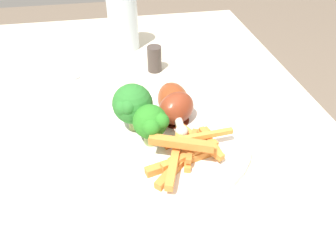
{
  "coord_description": "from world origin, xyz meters",
  "views": [
    {
      "loc": [
        0.36,
        -0.01,
        1.06
      ],
      "look_at": [
        -0.0,
        0.06,
        0.76
      ],
      "focal_mm": 33.78,
      "sensor_mm": 36.0,
      "label": 1
    }
  ],
  "objects_px": {
    "water_glass": "(123,20)",
    "pepper_shaker": "(154,59)",
    "chicken_drumstick_near": "(174,102)",
    "chicken_drumstick_far": "(174,110)",
    "broccoli_floret_front": "(132,104)",
    "broccoli_floret_middle": "(151,123)",
    "carrot_fries_pile": "(186,151)",
    "fork": "(52,64)",
    "dining_table": "(137,193)",
    "dinner_plate": "(168,139)"
  },
  "relations": [
    {
      "from": "broccoli_floret_front",
      "to": "carrot_fries_pile",
      "type": "bearing_deg",
      "value": 40.37
    },
    {
      "from": "carrot_fries_pile",
      "to": "water_glass",
      "type": "distance_m",
      "value": 0.41
    },
    {
      "from": "broccoli_floret_front",
      "to": "carrot_fries_pile",
      "type": "distance_m",
      "value": 0.11
    },
    {
      "from": "chicken_drumstick_near",
      "to": "dining_table",
      "type": "bearing_deg",
      "value": -52.47
    },
    {
      "from": "broccoli_floret_front",
      "to": "pepper_shaker",
      "type": "bearing_deg",
      "value": 162.63
    },
    {
      "from": "broccoli_floret_middle",
      "to": "fork",
      "type": "relative_size",
      "value": 0.34
    },
    {
      "from": "broccoli_floret_middle",
      "to": "water_glass",
      "type": "distance_m",
      "value": 0.36
    },
    {
      "from": "fork",
      "to": "broccoli_floret_middle",
      "type": "bearing_deg",
      "value": -7.65
    },
    {
      "from": "dinner_plate",
      "to": "chicken_drumstick_near",
      "type": "distance_m",
      "value": 0.07
    },
    {
      "from": "dining_table",
      "to": "pepper_shaker",
      "type": "xyz_separation_m",
      "value": [
        -0.23,
        0.07,
        0.14
      ]
    },
    {
      "from": "carrot_fries_pile",
      "to": "water_glass",
      "type": "relative_size",
      "value": 1.05
    },
    {
      "from": "dinner_plate",
      "to": "fork",
      "type": "distance_m",
      "value": 0.36
    },
    {
      "from": "carrot_fries_pile",
      "to": "fork",
      "type": "xyz_separation_m",
      "value": [
        -0.34,
        -0.22,
        -0.02
      ]
    },
    {
      "from": "dinner_plate",
      "to": "chicken_drumstick_near",
      "type": "xyz_separation_m",
      "value": [
        -0.06,
        0.02,
        0.03
      ]
    },
    {
      "from": "dining_table",
      "to": "dinner_plate",
      "type": "height_order",
      "value": "dinner_plate"
    },
    {
      "from": "dinner_plate",
      "to": "broccoli_floret_middle",
      "type": "xyz_separation_m",
      "value": [
        0.01,
        -0.03,
        0.05
      ]
    },
    {
      "from": "broccoli_floret_front",
      "to": "carrot_fries_pile",
      "type": "relative_size",
      "value": 0.57
    },
    {
      "from": "pepper_shaker",
      "to": "carrot_fries_pile",
      "type": "bearing_deg",
      "value": 0.88
    },
    {
      "from": "water_glass",
      "to": "pepper_shaker",
      "type": "height_order",
      "value": "water_glass"
    },
    {
      "from": "dining_table",
      "to": "broccoli_floret_front",
      "type": "bearing_deg",
      "value": 166.72
    },
    {
      "from": "carrot_fries_pile",
      "to": "water_glass",
      "type": "xyz_separation_m",
      "value": [
        -0.4,
        -0.06,
        0.04
      ]
    },
    {
      "from": "water_glass",
      "to": "pepper_shaker",
      "type": "distance_m",
      "value": 0.14
    },
    {
      "from": "dinner_plate",
      "to": "water_glass",
      "type": "relative_size",
      "value": 1.97
    },
    {
      "from": "carrot_fries_pile",
      "to": "pepper_shaker",
      "type": "height_order",
      "value": "pepper_shaker"
    },
    {
      "from": "carrot_fries_pile",
      "to": "pepper_shaker",
      "type": "xyz_separation_m",
      "value": [
        -0.28,
        -0.0,
        0.0
      ]
    },
    {
      "from": "carrot_fries_pile",
      "to": "pepper_shaker",
      "type": "relative_size",
      "value": 2.54
    },
    {
      "from": "broccoli_floret_middle",
      "to": "chicken_drumstick_near",
      "type": "bearing_deg",
      "value": 146.66
    },
    {
      "from": "chicken_drumstick_near",
      "to": "water_glass",
      "type": "relative_size",
      "value": 1.0
    },
    {
      "from": "dining_table",
      "to": "broccoli_floret_middle",
      "type": "height_order",
      "value": "broccoli_floret_middle"
    },
    {
      "from": "pepper_shaker",
      "to": "broccoli_floret_middle",
      "type": "bearing_deg",
      "value": -9.26
    },
    {
      "from": "water_glass",
      "to": "dining_table",
      "type": "bearing_deg",
      "value": -2.67
    },
    {
      "from": "dinner_plate",
      "to": "broccoli_floret_front",
      "type": "distance_m",
      "value": 0.08
    },
    {
      "from": "broccoli_floret_middle",
      "to": "carrot_fries_pile",
      "type": "height_order",
      "value": "broccoli_floret_middle"
    },
    {
      "from": "dinner_plate",
      "to": "carrot_fries_pile",
      "type": "relative_size",
      "value": 1.88
    },
    {
      "from": "water_glass",
      "to": "chicken_drumstick_near",
      "type": "bearing_deg",
      "value": 11.55
    },
    {
      "from": "dinner_plate",
      "to": "broccoli_floret_front",
      "type": "relative_size",
      "value": 3.29
    },
    {
      "from": "dinner_plate",
      "to": "pepper_shaker",
      "type": "distance_m",
      "value": 0.23
    },
    {
      "from": "chicken_drumstick_near",
      "to": "water_glass",
      "type": "xyz_separation_m",
      "value": [
        -0.29,
        -0.06,
        0.03
      ]
    },
    {
      "from": "broccoli_floret_front",
      "to": "fork",
      "type": "distance_m",
      "value": 0.31
    },
    {
      "from": "broccoli_floret_middle",
      "to": "fork",
      "type": "bearing_deg",
      "value": -149.53
    },
    {
      "from": "carrot_fries_pile",
      "to": "dinner_plate",
      "type": "bearing_deg",
      "value": -161.52
    },
    {
      "from": "water_glass",
      "to": "broccoli_floret_middle",
      "type": "bearing_deg",
      "value": 2.16
    },
    {
      "from": "broccoli_floret_middle",
      "to": "pepper_shaker",
      "type": "relative_size",
      "value": 1.22
    },
    {
      "from": "broccoli_floret_front",
      "to": "chicken_drumstick_far",
      "type": "xyz_separation_m",
      "value": [
        -0.0,
        0.07,
        -0.02
      ]
    },
    {
      "from": "chicken_drumstick_near",
      "to": "chicken_drumstick_far",
      "type": "relative_size",
      "value": 1.2
    },
    {
      "from": "dinner_plate",
      "to": "pepper_shaker",
      "type": "xyz_separation_m",
      "value": [
        -0.23,
        0.01,
        0.02
      ]
    },
    {
      "from": "fork",
      "to": "pepper_shaker",
      "type": "relative_size",
      "value": 3.54
    },
    {
      "from": "broccoli_floret_front",
      "to": "water_glass",
      "type": "distance_m",
      "value": 0.32
    },
    {
      "from": "broccoli_floret_front",
      "to": "broccoli_floret_middle",
      "type": "relative_size",
      "value": 1.2
    },
    {
      "from": "broccoli_floret_front",
      "to": "pepper_shaker",
      "type": "relative_size",
      "value": 1.46
    }
  ]
}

